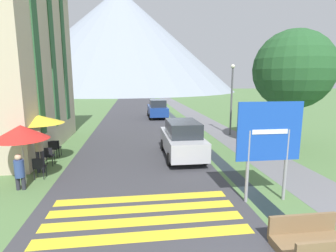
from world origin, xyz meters
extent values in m
plane|color=#517542|center=(0.00, 20.00, 0.00)|extent=(160.00, 160.00, 0.00)
cube|color=#38383D|center=(-2.50, 30.00, 0.00)|extent=(6.40, 60.00, 0.01)
cube|color=slate|center=(3.60, 30.00, 0.00)|extent=(2.20, 60.00, 0.01)
cube|color=black|center=(1.20, 30.00, 0.00)|extent=(0.60, 60.00, 0.00)
cube|color=yellow|center=(-2.50, 2.75, 0.01)|extent=(5.44, 0.44, 0.01)
cube|color=yellow|center=(-2.50, 3.45, 0.01)|extent=(5.44, 0.44, 0.01)
cube|color=yellow|center=(-2.50, 4.15, 0.01)|extent=(5.44, 0.44, 0.01)
cube|color=yellow|center=(-2.50, 4.85, 0.01)|extent=(5.44, 0.44, 0.01)
cone|color=gray|center=(-6.52, 85.52, 15.80)|extent=(72.67, 72.67, 31.61)
cube|color=#BCAD93|center=(-9.40, 12.00, 5.07)|extent=(4.89, 8.75, 10.13)
cube|color=#285633|center=(-6.93, 9.59, 5.07)|extent=(0.06, 0.70, 7.60)
cube|color=#285633|center=(-6.93, 12.00, 5.07)|extent=(0.06, 0.70, 7.60)
cube|color=#285633|center=(-6.93, 14.41, 5.07)|extent=(0.06, 0.70, 7.60)
cylinder|color=gray|center=(0.71, 4.21, 1.15)|extent=(0.10, 0.10, 2.29)
cylinder|color=gray|center=(1.97, 4.21, 1.15)|extent=(0.10, 0.10, 2.29)
cube|color=#1947B7|center=(1.34, 4.19, 2.24)|extent=(2.05, 0.05, 1.81)
cube|color=white|center=(1.34, 4.16, 2.24)|extent=(1.13, 0.02, 0.14)
cube|color=brown|center=(1.20, 1.65, 0.14)|extent=(1.70, 1.10, 0.12)
cube|color=brown|center=(1.20, 1.14, 0.43)|extent=(1.70, 0.08, 0.45)
cube|color=brown|center=(1.20, 2.16, 0.43)|extent=(1.70, 0.08, 0.45)
cube|color=#B2B2B7|center=(-0.40, 9.26, 0.72)|extent=(1.69, 4.27, 0.84)
cube|color=#23282D|center=(-0.40, 9.04, 1.48)|extent=(1.43, 2.35, 0.68)
cylinder|color=black|center=(-1.20, 10.58, 0.30)|extent=(0.18, 0.60, 0.60)
cylinder|color=black|center=(0.40, 10.58, 0.30)|extent=(0.18, 0.60, 0.60)
cylinder|color=black|center=(-1.20, 7.93, 0.30)|extent=(0.18, 0.60, 0.60)
cylinder|color=black|center=(0.40, 7.93, 0.30)|extent=(0.18, 0.60, 0.60)
cube|color=navy|center=(-0.38, 22.82, 0.72)|extent=(1.76, 4.36, 0.84)
cube|color=#23282D|center=(-0.38, 22.60, 1.48)|extent=(1.50, 2.40, 0.68)
cylinder|color=black|center=(-1.22, 24.17, 0.30)|extent=(0.18, 0.60, 0.60)
cylinder|color=black|center=(0.46, 24.17, 0.30)|extent=(0.18, 0.60, 0.60)
cylinder|color=black|center=(-1.22, 21.47, 0.30)|extent=(0.18, 0.60, 0.60)
cylinder|color=black|center=(0.46, 21.47, 0.30)|extent=(0.18, 0.60, 0.60)
cube|color=black|center=(-6.58, 10.10, 0.45)|extent=(0.40, 0.40, 0.04)
cube|color=black|center=(-6.58, 9.92, 0.65)|extent=(0.40, 0.04, 0.40)
cylinder|color=black|center=(-6.75, 10.27, 0.23)|extent=(0.03, 0.03, 0.45)
cylinder|color=black|center=(-6.41, 10.27, 0.23)|extent=(0.03, 0.03, 0.45)
cylinder|color=black|center=(-6.75, 9.93, 0.23)|extent=(0.03, 0.03, 0.45)
cylinder|color=black|center=(-6.41, 9.93, 0.23)|extent=(0.03, 0.03, 0.45)
cube|color=black|center=(-6.50, 8.71, 0.45)|extent=(0.40, 0.40, 0.04)
cube|color=black|center=(-6.50, 8.53, 0.65)|extent=(0.40, 0.04, 0.40)
cylinder|color=black|center=(-6.67, 8.88, 0.23)|extent=(0.03, 0.03, 0.45)
cylinder|color=black|center=(-6.33, 8.88, 0.23)|extent=(0.03, 0.03, 0.45)
cylinder|color=black|center=(-6.67, 8.54, 0.23)|extent=(0.03, 0.03, 0.45)
cylinder|color=black|center=(-6.33, 8.54, 0.23)|extent=(0.03, 0.03, 0.45)
cube|color=black|center=(-6.66, 9.99, 0.45)|extent=(0.40, 0.40, 0.04)
cube|color=black|center=(-6.66, 9.81, 0.65)|extent=(0.40, 0.04, 0.40)
cylinder|color=black|center=(-6.83, 10.16, 0.23)|extent=(0.03, 0.03, 0.45)
cylinder|color=black|center=(-6.49, 10.16, 0.23)|extent=(0.03, 0.03, 0.45)
cylinder|color=black|center=(-6.83, 9.82, 0.23)|extent=(0.03, 0.03, 0.45)
cylinder|color=black|center=(-6.49, 9.82, 0.23)|extent=(0.03, 0.03, 0.45)
cube|color=black|center=(-6.37, 7.13, 0.45)|extent=(0.40, 0.40, 0.04)
cube|color=black|center=(-6.37, 6.95, 0.65)|extent=(0.40, 0.04, 0.40)
cylinder|color=black|center=(-6.54, 7.30, 0.23)|extent=(0.03, 0.03, 0.45)
cylinder|color=black|center=(-6.20, 7.30, 0.23)|extent=(0.03, 0.03, 0.45)
cylinder|color=black|center=(-6.54, 6.96, 0.23)|extent=(0.03, 0.03, 0.45)
cylinder|color=black|center=(-6.20, 6.96, 0.23)|extent=(0.03, 0.03, 0.45)
cylinder|color=#B7B2A8|center=(-6.74, 6.65, 1.02)|extent=(0.06, 0.06, 2.04)
cone|color=red|center=(-6.74, 6.65, 1.94)|extent=(1.91, 1.91, 0.52)
cylinder|color=#B7B2A8|center=(-6.87, 8.93, 1.08)|extent=(0.06, 0.06, 2.16)
cone|color=yellow|center=(-6.87, 8.93, 2.06)|extent=(2.11, 2.11, 0.36)
cylinder|color=#282833|center=(-6.77, 6.10, 0.23)|extent=(0.14, 0.14, 0.46)
cylinder|color=#282833|center=(-6.59, 6.10, 0.23)|extent=(0.14, 0.14, 0.46)
cylinder|color=navy|center=(-6.68, 6.10, 0.77)|extent=(0.32, 0.32, 0.62)
sphere|color=tan|center=(-6.68, 6.10, 1.18)|extent=(0.22, 0.22, 0.22)
cylinder|color=#282833|center=(-6.66, 7.81, 0.46)|extent=(0.14, 0.14, 0.93)
cylinder|color=#282833|center=(-6.48, 7.81, 0.46)|extent=(0.14, 0.14, 0.93)
cylinder|color=gray|center=(-6.57, 7.81, 1.23)|extent=(0.32, 0.32, 0.61)
sphere|color=#9E755B|center=(-6.57, 7.81, 1.64)|extent=(0.22, 0.22, 0.22)
cylinder|color=#515156|center=(3.88, 14.00, 2.26)|extent=(0.12, 0.12, 4.51)
sphere|color=silver|center=(3.88, 14.00, 4.63)|extent=(0.28, 0.28, 0.28)
cylinder|color=brown|center=(5.79, 10.21, 1.25)|extent=(0.36, 0.36, 2.50)
sphere|color=#235128|center=(5.79, 10.21, 4.30)|extent=(4.22, 4.22, 4.22)
camera|label=1|loc=(-2.71, -3.10, 3.80)|focal=28.00mm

